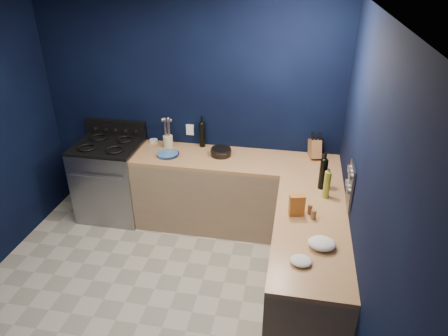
% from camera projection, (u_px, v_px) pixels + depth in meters
% --- Properties ---
extents(floor, '(3.50, 3.50, 0.02)m').
position_uv_depth(floor, '(147.00, 306.00, 3.86)').
color(floor, '#B2AC9B').
rests_on(floor, ground).
extents(ceiling, '(3.50, 3.50, 0.02)m').
position_uv_depth(ceiling, '(112.00, 11.00, 2.65)').
color(ceiling, silver).
rests_on(ceiling, ground).
extents(wall_back, '(3.50, 0.02, 2.60)m').
position_uv_depth(wall_back, '(190.00, 112.00, 4.79)').
color(wall_back, black).
rests_on(wall_back, ground).
extents(wall_right, '(0.02, 3.50, 2.60)m').
position_uv_depth(wall_right, '(363.00, 209.00, 2.97)').
color(wall_right, black).
rests_on(wall_right, ground).
extents(cab_back, '(2.30, 0.63, 0.86)m').
position_uv_depth(cab_back, '(235.00, 194.00, 4.81)').
color(cab_back, '#98795B').
rests_on(cab_back, floor).
extents(top_back, '(2.30, 0.63, 0.04)m').
position_uv_depth(top_back, '(236.00, 160.00, 4.60)').
color(top_back, brown).
rests_on(top_back, cab_back).
extents(cab_right, '(0.63, 1.67, 0.86)m').
position_uv_depth(cab_right, '(306.00, 269.00, 3.67)').
color(cab_right, '#98795B').
rests_on(cab_right, floor).
extents(top_right, '(0.63, 1.67, 0.04)m').
position_uv_depth(top_right, '(311.00, 228.00, 3.46)').
color(top_right, brown).
rests_on(top_right, cab_right).
extents(gas_range, '(0.76, 0.66, 0.92)m').
position_uv_depth(gas_range, '(112.00, 181.00, 5.03)').
color(gas_range, gray).
rests_on(gas_range, floor).
extents(oven_door, '(0.59, 0.02, 0.42)m').
position_uv_depth(oven_door, '(101.00, 195.00, 4.76)').
color(oven_door, black).
rests_on(oven_door, gas_range).
extents(cooktop, '(0.76, 0.66, 0.03)m').
position_uv_depth(cooktop, '(107.00, 146.00, 4.81)').
color(cooktop, black).
rests_on(cooktop, gas_range).
extents(backguard, '(0.76, 0.06, 0.20)m').
position_uv_depth(backguard, '(116.00, 128.00, 5.02)').
color(backguard, black).
rests_on(backguard, gas_range).
extents(spice_panel, '(0.02, 0.28, 0.38)m').
position_uv_depth(spice_panel, '(350.00, 185.00, 3.50)').
color(spice_panel, gray).
rests_on(spice_panel, wall_right).
extents(wall_outlet, '(0.09, 0.02, 0.13)m').
position_uv_depth(wall_outlet, '(190.00, 130.00, 4.87)').
color(wall_outlet, white).
rests_on(wall_outlet, wall_back).
extents(plate_stack, '(0.32, 0.32, 0.03)m').
position_uv_depth(plate_stack, '(168.00, 154.00, 4.65)').
color(plate_stack, teal).
rests_on(plate_stack, top_back).
extents(ramekin, '(0.12, 0.12, 0.04)m').
position_uv_depth(ramekin, '(154.00, 141.00, 4.97)').
color(ramekin, white).
rests_on(ramekin, top_back).
extents(utensil_crock, '(0.14, 0.14, 0.14)m').
position_uv_depth(utensil_crock, '(168.00, 141.00, 4.83)').
color(utensil_crock, beige).
rests_on(utensil_crock, top_back).
extents(wine_bottle_back, '(0.09, 0.09, 0.29)m').
position_uv_depth(wine_bottle_back, '(202.00, 135.00, 4.82)').
color(wine_bottle_back, black).
rests_on(wine_bottle_back, top_back).
extents(lemon_basket, '(0.29, 0.29, 0.09)m').
position_uv_depth(lemon_basket, '(221.00, 152.00, 4.64)').
color(lemon_basket, black).
rests_on(lemon_basket, top_back).
extents(knife_block, '(0.16, 0.26, 0.25)m').
position_uv_depth(knife_block, '(315.00, 149.00, 4.58)').
color(knife_block, brown).
rests_on(knife_block, top_back).
extents(wine_bottle_right, '(0.09, 0.09, 0.30)m').
position_uv_depth(wine_bottle_right, '(323.00, 174.00, 3.95)').
color(wine_bottle_right, black).
rests_on(wine_bottle_right, top_right).
extents(oil_bottle, '(0.07, 0.07, 0.27)m').
position_uv_depth(oil_bottle, '(327.00, 185.00, 3.80)').
color(oil_bottle, olive).
rests_on(oil_bottle, top_right).
extents(spice_jar_near, '(0.04, 0.04, 0.09)m').
position_uv_depth(spice_jar_near, '(310.00, 209.00, 3.61)').
color(spice_jar_near, olive).
rests_on(spice_jar_near, top_right).
extents(spice_jar_far, '(0.05, 0.05, 0.09)m').
position_uv_depth(spice_jar_far, '(314.00, 214.00, 3.53)').
color(spice_jar_far, olive).
rests_on(spice_jar_far, top_right).
extents(crouton_bag, '(0.14, 0.09, 0.19)m').
position_uv_depth(crouton_bag, '(297.00, 205.00, 3.56)').
color(crouton_bag, '#A81B1A').
rests_on(crouton_bag, top_right).
extents(towel_front, '(0.27, 0.25, 0.08)m').
position_uv_depth(towel_front, '(322.00, 243.00, 3.19)').
color(towel_front, white).
rests_on(towel_front, top_right).
extents(towel_end, '(0.19, 0.17, 0.05)m').
position_uv_depth(towel_end, '(301.00, 261.00, 3.03)').
color(towel_end, white).
rests_on(towel_end, top_right).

